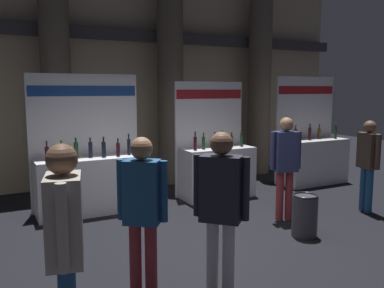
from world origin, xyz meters
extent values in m
plane|color=black|center=(0.00, 0.00, 0.00)|extent=(24.82, 24.82, 0.00)
cube|color=gray|center=(0.00, 4.36, 3.02)|extent=(12.41, 0.25, 6.03)
cube|color=#2D2D33|center=(0.00, 4.06, 3.32)|extent=(12.41, 0.20, 0.24)
cylinder|color=#51473D|center=(-1.24, 3.73, 2.72)|extent=(0.58, 0.58, 5.43)
cylinder|color=#51473D|center=(1.24, 3.73, 2.72)|extent=(0.58, 0.58, 5.43)
cylinder|color=#51473D|center=(3.72, 3.73, 2.72)|extent=(0.58, 0.58, 5.43)
cube|color=white|center=(-0.97, 2.20, 0.49)|extent=(1.83, 0.60, 0.97)
cube|color=white|center=(-0.97, 2.54, 1.20)|extent=(1.92, 0.04, 2.41)
cube|color=navy|center=(-0.97, 2.51, 2.11)|extent=(1.87, 0.01, 0.18)
cylinder|color=black|center=(-1.67, 2.27, 1.08)|extent=(0.07, 0.07, 0.22)
cylinder|color=black|center=(-1.67, 2.27, 1.24)|extent=(0.03, 0.03, 0.08)
cylinder|color=black|center=(-1.67, 2.27, 1.29)|extent=(0.03, 0.03, 0.02)
cylinder|color=#472D14|center=(-1.45, 2.23, 1.11)|extent=(0.06, 0.06, 0.26)
cylinder|color=#472D14|center=(-1.45, 2.23, 1.27)|extent=(0.03, 0.03, 0.06)
cylinder|color=gold|center=(-1.45, 2.23, 1.31)|extent=(0.03, 0.03, 0.02)
cylinder|color=#19381E|center=(-1.20, 2.27, 1.11)|extent=(0.07, 0.07, 0.27)
cylinder|color=#19381E|center=(-1.20, 2.27, 1.28)|extent=(0.03, 0.03, 0.08)
cylinder|color=gold|center=(-1.20, 2.27, 1.33)|extent=(0.03, 0.03, 0.02)
cylinder|color=black|center=(-0.96, 2.22, 1.11)|extent=(0.07, 0.07, 0.27)
cylinder|color=black|center=(-0.96, 2.22, 1.27)|extent=(0.03, 0.03, 0.06)
cylinder|color=black|center=(-0.96, 2.22, 1.31)|extent=(0.03, 0.03, 0.02)
cylinder|color=black|center=(-0.75, 2.15, 1.11)|extent=(0.07, 0.07, 0.27)
cylinder|color=black|center=(-0.75, 2.15, 1.28)|extent=(0.03, 0.03, 0.08)
cylinder|color=gold|center=(-0.75, 2.15, 1.33)|extent=(0.03, 0.03, 0.02)
cylinder|color=black|center=(-0.51, 2.12, 1.09)|extent=(0.07, 0.07, 0.23)
cylinder|color=black|center=(-0.51, 2.12, 1.24)|extent=(0.03, 0.03, 0.07)
cylinder|color=black|center=(-0.51, 2.12, 1.28)|extent=(0.03, 0.03, 0.02)
cylinder|color=black|center=(-0.28, 2.22, 1.11)|extent=(0.06, 0.06, 0.28)
cylinder|color=black|center=(-0.28, 2.22, 1.29)|extent=(0.03, 0.03, 0.08)
cylinder|color=black|center=(-0.28, 2.22, 1.34)|extent=(0.03, 0.03, 0.02)
cube|color=white|center=(1.50, 2.07, 0.50)|extent=(1.45, 0.60, 1.00)
cube|color=white|center=(1.50, 2.41, 1.14)|extent=(1.53, 0.04, 2.29)
cube|color=maroon|center=(1.50, 2.39, 2.04)|extent=(1.48, 0.01, 0.18)
cylinder|color=black|center=(0.96, 2.00, 1.12)|extent=(0.06, 0.06, 0.25)
cylinder|color=black|center=(0.96, 2.00, 1.29)|extent=(0.03, 0.03, 0.08)
cylinder|color=black|center=(0.96, 2.00, 1.34)|extent=(0.03, 0.03, 0.02)
cylinder|color=#19381E|center=(1.17, 2.06, 1.11)|extent=(0.06, 0.06, 0.24)
cylinder|color=#19381E|center=(1.17, 2.06, 1.27)|extent=(0.03, 0.03, 0.07)
cylinder|color=red|center=(1.17, 2.06, 1.31)|extent=(0.03, 0.03, 0.02)
cylinder|color=#19381E|center=(1.39, 2.00, 1.12)|extent=(0.08, 0.08, 0.24)
cylinder|color=#19381E|center=(1.39, 2.00, 1.27)|extent=(0.03, 0.03, 0.07)
cylinder|color=red|center=(1.39, 2.00, 1.31)|extent=(0.03, 0.03, 0.02)
cylinder|color=#19381E|center=(1.61, 2.08, 1.13)|extent=(0.07, 0.07, 0.27)
cylinder|color=#19381E|center=(1.61, 2.08, 1.30)|extent=(0.03, 0.03, 0.06)
cylinder|color=gold|center=(1.61, 2.08, 1.34)|extent=(0.03, 0.03, 0.02)
cylinder|color=#472D14|center=(1.80, 2.05, 1.11)|extent=(0.07, 0.07, 0.23)
cylinder|color=#472D14|center=(1.80, 2.05, 1.25)|extent=(0.03, 0.03, 0.06)
cylinder|color=gold|center=(1.80, 2.05, 1.29)|extent=(0.03, 0.03, 0.02)
cylinder|color=#19381E|center=(2.03, 2.03, 1.13)|extent=(0.06, 0.06, 0.27)
cylinder|color=#19381E|center=(2.03, 2.03, 1.31)|extent=(0.03, 0.03, 0.07)
cylinder|color=red|center=(2.03, 2.03, 1.35)|extent=(0.03, 0.03, 0.02)
cube|color=white|center=(4.06, 2.09, 0.51)|extent=(1.58, 0.60, 1.01)
cube|color=white|center=(4.06, 2.43, 1.21)|extent=(1.66, 0.04, 2.42)
cube|color=maroon|center=(4.06, 2.41, 2.12)|extent=(1.61, 0.01, 0.18)
cylinder|color=#472D14|center=(3.52, 2.13, 1.15)|extent=(0.08, 0.08, 0.26)
cylinder|color=#472D14|center=(3.52, 2.13, 1.31)|extent=(0.03, 0.03, 0.07)
cylinder|color=red|center=(3.52, 2.13, 1.35)|extent=(0.03, 0.03, 0.02)
cylinder|color=black|center=(3.89, 2.08, 1.15)|extent=(0.07, 0.07, 0.27)
cylinder|color=black|center=(3.89, 2.08, 1.33)|extent=(0.03, 0.03, 0.08)
cylinder|color=gold|center=(3.89, 2.08, 1.38)|extent=(0.03, 0.03, 0.02)
cylinder|color=#472D14|center=(4.24, 2.14, 1.13)|extent=(0.07, 0.07, 0.24)
cylinder|color=#472D14|center=(4.24, 2.14, 1.30)|extent=(0.03, 0.03, 0.09)
cylinder|color=red|center=(4.24, 2.14, 1.35)|extent=(0.03, 0.03, 0.02)
cylinder|color=#19381E|center=(4.59, 1.99, 1.15)|extent=(0.06, 0.06, 0.28)
cylinder|color=#19381E|center=(4.59, 1.99, 1.32)|extent=(0.03, 0.03, 0.06)
cylinder|color=gold|center=(4.59, 1.99, 1.36)|extent=(0.03, 0.03, 0.02)
cylinder|color=#38383D|center=(1.51, -0.38, 0.30)|extent=(0.37, 0.37, 0.60)
torus|color=black|center=(1.51, -0.38, 0.61)|extent=(0.36, 0.36, 0.02)
cylinder|color=navy|center=(3.32, -0.01, 0.39)|extent=(0.12, 0.12, 0.77)
cylinder|color=navy|center=(3.35, 0.14, 0.39)|extent=(0.12, 0.12, 0.77)
cube|color=#47382D|center=(3.34, 0.06, 1.08)|extent=(0.29, 0.41, 0.61)
sphere|color=brown|center=(3.34, 0.06, 1.50)|extent=(0.21, 0.21, 0.21)
cylinder|color=#47382D|center=(3.28, -0.16, 1.10)|extent=(0.08, 0.08, 0.58)
cylinder|color=#47382D|center=(3.39, 0.29, 1.10)|extent=(0.08, 0.08, 0.58)
cylinder|color=maroon|center=(1.82, 0.33, 0.41)|extent=(0.12, 0.12, 0.82)
cylinder|color=maroon|center=(1.67, 0.38, 0.41)|extent=(0.12, 0.12, 0.82)
cube|color=navy|center=(1.75, 0.36, 1.14)|extent=(0.42, 0.35, 0.65)
sphere|color=#8C6647|center=(1.75, 0.36, 1.58)|extent=(0.22, 0.22, 0.22)
cylinder|color=navy|center=(1.96, 0.29, 1.16)|extent=(0.08, 0.08, 0.61)
cylinder|color=navy|center=(1.53, 0.42, 1.16)|extent=(0.08, 0.08, 0.61)
cube|color=#ADA393|center=(-2.09, -1.68, 1.18)|extent=(0.34, 0.45, 0.67)
sphere|color=brown|center=(-2.09, -1.68, 1.63)|extent=(0.23, 0.23, 0.23)
cylinder|color=#ADA393|center=(-2.15, -1.93, 1.19)|extent=(0.08, 0.08, 0.63)
cylinder|color=#ADA393|center=(-2.04, -1.44, 1.19)|extent=(0.08, 0.08, 0.63)
cylinder|color=silver|center=(-0.48, -1.43, 0.42)|extent=(0.12, 0.12, 0.83)
cylinder|color=silver|center=(-0.59, -1.31, 0.42)|extent=(0.12, 0.12, 0.83)
cube|color=#23232D|center=(-0.53, -1.37, 1.17)|extent=(0.45, 0.45, 0.66)
sphere|color=brown|center=(-0.53, -1.37, 1.62)|extent=(0.23, 0.23, 0.23)
cylinder|color=#23232D|center=(-0.36, -1.54, 1.18)|extent=(0.08, 0.08, 0.63)
cylinder|color=#23232D|center=(-0.70, -1.19, 1.18)|extent=(0.08, 0.08, 0.63)
cylinder|color=maroon|center=(-1.29, -0.96, 0.41)|extent=(0.12, 0.12, 0.81)
cylinder|color=maroon|center=(-1.16, -1.06, 0.41)|extent=(0.12, 0.12, 0.81)
cube|color=navy|center=(-1.23, -1.01, 1.13)|extent=(0.41, 0.39, 0.64)
sphere|color=#8C6647|center=(-1.23, -1.01, 1.57)|extent=(0.22, 0.22, 0.22)
cylinder|color=navy|center=(-1.40, -0.87, 1.15)|extent=(0.08, 0.08, 0.61)
cylinder|color=navy|center=(-1.05, -1.14, 1.15)|extent=(0.08, 0.08, 0.61)
camera|label=1|loc=(-2.59, -4.71, 2.14)|focal=38.05mm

